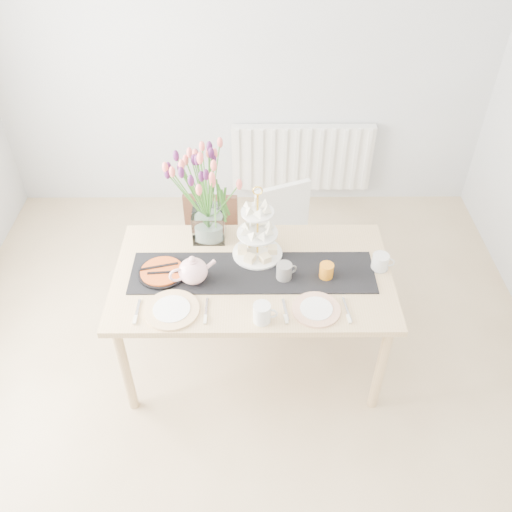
{
  "coord_description": "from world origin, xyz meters",
  "views": [
    {
      "loc": [
        0.08,
        -1.86,
        2.88
      ],
      "look_at": [
        0.1,
        0.37,
        0.92
      ],
      "focal_mm": 38.0,
      "sensor_mm": 36.0,
      "label": 1
    }
  ],
  "objects_px": {
    "cake_stand": "(257,239)",
    "cream_jug": "(380,262)",
    "tulip_vase": "(206,183)",
    "plate_left": "(172,310)",
    "chair_brown": "(211,242)",
    "radiator": "(302,158)",
    "mug_grey": "(284,272)",
    "mug_orange": "(326,271)",
    "tart_tin": "(162,273)",
    "chair_white": "(288,235)",
    "dining_table": "(253,283)",
    "mug_white": "(262,313)",
    "teapot": "(193,271)",
    "plate_right": "(316,309)"
  },
  "relations": [
    {
      "from": "cake_stand",
      "to": "cream_jug",
      "type": "height_order",
      "value": "cake_stand"
    },
    {
      "from": "tulip_vase",
      "to": "plate_left",
      "type": "bearing_deg",
      "value": -104.7
    },
    {
      "from": "chair_brown",
      "to": "radiator",
      "type": "bearing_deg",
      "value": 60.49
    },
    {
      "from": "mug_grey",
      "to": "cake_stand",
      "type": "bearing_deg",
      "value": 104.37
    },
    {
      "from": "cake_stand",
      "to": "mug_orange",
      "type": "height_order",
      "value": "cake_stand"
    },
    {
      "from": "tart_tin",
      "to": "plate_left",
      "type": "bearing_deg",
      "value": -73.28
    },
    {
      "from": "chair_white",
      "to": "cake_stand",
      "type": "xyz_separation_m",
      "value": [
        -0.22,
        -0.53,
        0.4
      ]
    },
    {
      "from": "dining_table",
      "to": "chair_brown",
      "type": "height_order",
      "value": "chair_brown"
    },
    {
      "from": "tart_tin",
      "to": "plate_left",
      "type": "height_order",
      "value": "tart_tin"
    },
    {
      "from": "chair_brown",
      "to": "cake_stand",
      "type": "bearing_deg",
      "value": -53.54
    },
    {
      "from": "chair_brown",
      "to": "mug_grey",
      "type": "distance_m",
      "value": 0.93
    },
    {
      "from": "chair_brown",
      "to": "cake_stand",
      "type": "xyz_separation_m",
      "value": [
        0.33,
        -0.51,
        0.44
      ]
    },
    {
      "from": "mug_grey",
      "to": "chair_white",
      "type": "bearing_deg",
      "value": 62.98
    },
    {
      "from": "mug_grey",
      "to": "mug_white",
      "type": "relative_size",
      "value": 0.94
    },
    {
      "from": "dining_table",
      "to": "mug_white",
      "type": "relative_size",
      "value": 14.32
    },
    {
      "from": "tart_tin",
      "to": "mug_orange",
      "type": "height_order",
      "value": "mug_orange"
    },
    {
      "from": "teapot",
      "to": "cake_stand",
      "type": "bearing_deg",
      "value": 11.7
    },
    {
      "from": "chair_white",
      "to": "plate_right",
      "type": "bearing_deg",
      "value": -106.93
    },
    {
      "from": "cake_stand",
      "to": "mug_orange",
      "type": "distance_m",
      "value": 0.44
    },
    {
      "from": "mug_white",
      "to": "plate_right",
      "type": "relative_size",
      "value": 0.43
    },
    {
      "from": "chair_white",
      "to": "cake_stand",
      "type": "relative_size",
      "value": 1.88
    },
    {
      "from": "cream_jug",
      "to": "chair_white",
      "type": "bearing_deg",
      "value": 138.0
    },
    {
      "from": "cream_jug",
      "to": "mug_grey",
      "type": "height_order",
      "value": "mug_grey"
    },
    {
      "from": "cake_stand",
      "to": "tart_tin",
      "type": "height_order",
      "value": "cake_stand"
    },
    {
      "from": "chair_brown",
      "to": "plate_right",
      "type": "xyz_separation_m",
      "value": [
        0.64,
        -0.96,
        0.32
      ]
    },
    {
      "from": "dining_table",
      "to": "teapot",
      "type": "relative_size",
      "value": 6.09
    },
    {
      "from": "radiator",
      "to": "mug_grey",
      "type": "height_order",
      "value": "mug_grey"
    },
    {
      "from": "chair_brown",
      "to": "tulip_vase",
      "type": "xyz_separation_m",
      "value": [
        0.03,
        -0.33,
        0.71
      ]
    },
    {
      "from": "cream_jug",
      "to": "radiator",
      "type": "bearing_deg",
      "value": 111.52
    },
    {
      "from": "tulip_vase",
      "to": "cake_stand",
      "type": "relative_size",
      "value": 1.63
    },
    {
      "from": "chair_brown",
      "to": "tart_tin",
      "type": "xyz_separation_m",
      "value": [
        -0.22,
        -0.68,
        0.33
      ]
    },
    {
      "from": "teapot",
      "to": "plate_left",
      "type": "distance_m",
      "value": 0.26
    },
    {
      "from": "cream_jug",
      "to": "mug_white",
      "type": "relative_size",
      "value": 0.86
    },
    {
      "from": "cream_jug",
      "to": "plate_left",
      "type": "relative_size",
      "value": 0.32
    },
    {
      "from": "tart_tin",
      "to": "mug_orange",
      "type": "distance_m",
      "value": 0.94
    },
    {
      "from": "chair_white",
      "to": "mug_grey",
      "type": "relative_size",
      "value": 7.83
    },
    {
      "from": "teapot",
      "to": "plate_left",
      "type": "relative_size",
      "value": 0.88
    },
    {
      "from": "tart_tin",
      "to": "mug_grey",
      "type": "height_order",
      "value": "mug_grey"
    },
    {
      "from": "teapot",
      "to": "plate_right",
      "type": "bearing_deg",
      "value": -39.44
    },
    {
      "from": "mug_white",
      "to": "plate_left",
      "type": "bearing_deg",
      "value": 176.01
    },
    {
      "from": "cake_stand",
      "to": "cream_jug",
      "type": "bearing_deg",
      "value": -9.72
    },
    {
      "from": "teapot",
      "to": "mug_orange",
      "type": "height_order",
      "value": "teapot"
    },
    {
      "from": "tulip_vase",
      "to": "mug_white",
      "type": "bearing_deg",
      "value": -66.03
    },
    {
      "from": "mug_grey",
      "to": "plate_right",
      "type": "distance_m",
      "value": 0.3
    },
    {
      "from": "radiator",
      "to": "plate_left",
      "type": "height_order",
      "value": "plate_left"
    },
    {
      "from": "radiator",
      "to": "dining_table",
      "type": "height_order",
      "value": "same"
    },
    {
      "from": "mug_orange",
      "to": "cake_stand",
      "type": "bearing_deg",
      "value": 91.1
    },
    {
      "from": "plate_left",
      "to": "plate_right",
      "type": "relative_size",
      "value": 1.14
    },
    {
      "from": "tart_tin",
      "to": "mug_white",
      "type": "height_order",
      "value": "mug_white"
    },
    {
      "from": "teapot",
      "to": "plate_right",
      "type": "distance_m",
      "value": 0.71
    }
  ]
}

